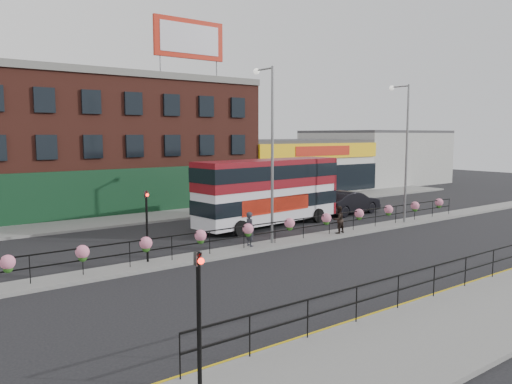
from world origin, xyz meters
TOP-DOWN VIEW (x-y plane):
  - ground at (0.00, 0.00)m, footprint 120.00×120.00m
  - north_pavement at (0.00, 12.00)m, footprint 60.00×4.00m
  - median at (0.00, 0.00)m, footprint 60.00×1.60m
  - yellow_line_inner at (0.00, -9.70)m, footprint 60.00×0.10m
  - yellow_line_outer at (0.00, -9.88)m, footprint 60.00×0.10m
  - brick_building at (-4.00, 19.96)m, footprint 25.00×12.21m
  - supermarket at (16.00, 19.90)m, footprint 15.00×12.25m
  - warehouse_east at (30.75, 20.00)m, footprint 14.50×12.00m
  - billboard at (2.50, 14.99)m, footprint 6.00×0.29m
  - median_railing at (-0.00, 0.00)m, footprint 30.04×0.56m
  - south_railing at (-2.00, -10.10)m, footprint 20.04×0.05m
  - double_decker_bus at (2.24, 4.57)m, footprint 10.71×3.53m
  - car at (10.07, 4.94)m, footprint 2.47×5.41m
  - pedestrian_a at (-2.48, 0.20)m, footprint 0.73×0.55m
  - pedestrian_b at (3.58, -0.13)m, footprint 0.84×0.69m
  - lamp_column_west at (-1.10, 0.36)m, footprint 0.33×1.60m
  - lamp_column_east at (9.67, 0.06)m, footprint 0.32×1.55m
  - traffic_light_south at (-12.00, -11.01)m, footprint 0.15×0.28m
  - traffic_light_median at (-8.00, 0.39)m, footprint 0.15×0.28m

SIDE VIEW (x-z plane):
  - ground at x=0.00m, z-range 0.00..0.00m
  - yellow_line_inner at x=0.00m, z-range 0.00..0.01m
  - yellow_line_outer at x=0.00m, z-range 0.00..0.01m
  - north_pavement at x=0.00m, z-range 0.00..0.15m
  - median at x=0.00m, z-range 0.00..0.15m
  - car at x=10.07m, z-range 0.00..1.71m
  - pedestrian_b at x=3.58m, z-range 0.15..1.74m
  - south_railing at x=-2.00m, z-range 0.40..1.52m
  - pedestrian_a at x=-2.48m, z-range 0.15..1.92m
  - median_railing at x=0.00m, z-range 0.43..1.66m
  - traffic_light_south at x=-12.00m, z-range 0.64..4.29m
  - traffic_light_median at x=-8.00m, z-range 0.64..4.29m
  - double_decker_bus at x=2.24m, z-range 0.49..4.74m
  - supermarket at x=16.00m, z-range 0.00..5.30m
  - warehouse_east at x=30.75m, z-range 0.00..6.30m
  - brick_building at x=-4.00m, z-range -0.02..10.28m
  - lamp_column_east at x=9.67m, z-range 0.97..9.80m
  - lamp_column_west at x=-1.10m, z-range 1.00..10.13m
  - billboard at x=2.50m, z-range 10.98..15.38m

